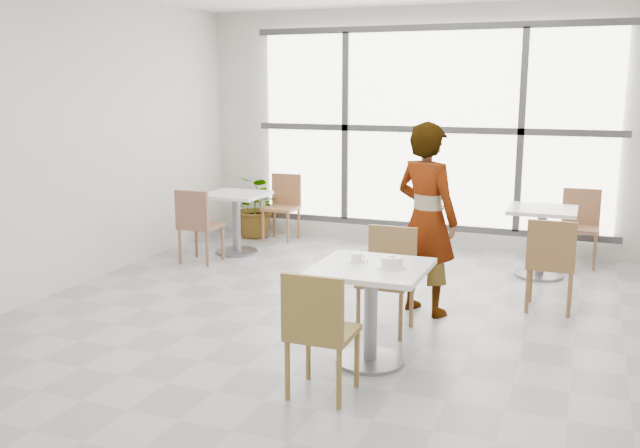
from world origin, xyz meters
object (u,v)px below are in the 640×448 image
(bg_table_right, at_px, (541,232))
(bg_chair_left_near, at_px, (197,221))
(bg_table_left, at_px, (236,214))
(bg_chair_right_far, at_px, (580,222))
(chair_near, at_px, (318,326))
(person, at_px, (426,219))
(plant_left, at_px, (257,206))
(coffee_cup, at_px, (357,258))
(bg_chair_right_near, at_px, (551,259))
(chair_far, at_px, (389,271))
(oatmeal_bowl, at_px, (392,262))
(main_table, at_px, (371,296))
(bg_chair_left_far, at_px, (283,202))

(bg_table_right, bearing_deg, bg_chair_left_near, -166.83)
(bg_table_left, distance_m, bg_chair_right_far, 4.05)
(bg_table_left, bearing_deg, chair_near, -54.62)
(person, distance_m, plant_left, 3.71)
(chair_near, bearing_deg, coffee_cup, -90.34)
(bg_chair_right_near, distance_m, bg_chair_right_far, 1.96)
(chair_far, height_order, bg_chair_left_near, same)
(bg_table_left, bearing_deg, oatmeal_bowl, -44.94)
(chair_near, relative_size, oatmeal_bowl, 4.14)
(oatmeal_bowl, bearing_deg, bg_chair_left_near, 144.14)
(bg_table_left, relative_size, bg_table_right, 1.00)
(bg_chair_left_near, bearing_deg, chair_near, 132.95)
(main_table, relative_size, plant_left, 0.94)
(person, bearing_deg, chair_near, 107.39)
(chair_near, xyz_separation_m, bg_chair_left_far, (-2.23, 4.37, 0.00))
(coffee_cup, distance_m, bg_table_right, 3.13)
(bg_chair_left_far, distance_m, bg_chair_right_near, 4.03)
(chair_near, height_order, bg_chair_left_near, same)
(main_table, relative_size, bg_table_left, 1.07)
(bg_chair_right_near, xyz_separation_m, plant_left, (-3.91, 1.92, -0.08))
(chair_near, bearing_deg, person, -96.93)
(main_table, distance_m, oatmeal_bowl, 0.31)
(chair_near, bearing_deg, bg_chair_right_far, -109.01)
(bg_chair_left_near, bearing_deg, person, 164.65)
(chair_near, bearing_deg, bg_chair_left_near, -47.05)
(bg_table_right, bearing_deg, bg_chair_right_near, -82.24)
(bg_table_left, distance_m, bg_chair_right_near, 3.86)
(oatmeal_bowl, relative_size, bg_table_right, 0.28)
(chair_far, distance_m, bg_chair_right_far, 3.25)
(bg_chair_left_near, relative_size, plant_left, 1.02)
(bg_chair_left_near, height_order, bg_chair_right_far, same)
(main_table, bearing_deg, bg_table_left, 133.38)
(bg_chair_right_near, bearing_deg, chair_near, 61.80)
(person, bearing_deg, bg_chair_right_near, -134.35)
(bg_chair_right_near, bearing_deg, bg_table_right, -82.24)
(bg_table_right, xyz_separation_m, bg_chair_right_far, (0.38, 0.71, 0.01))
(coffee_cup, relative_size, person, 0.09)
(bg_chair_left_near, xyz_separation_m, bg_chair_left_far, (0.38, 1.58, 0.00))
(person, bearing_deg, bg_table_left, -3.38)
(chair_far, height_order, oatmeal_bowl, chair_far)
(main_table, height_order, chair_far, chair_far)
(oatmeal_bowl, relative_size, bg_chair_left_near, 0.24)
(oatmeal_bowl, xyz_separation_m, bg_chair_right_far, (1.21, 3.68, -0.29))
(bg_table_left, bearing_deg, coffee_cup, -47.43)
(oatmeal_bowl, xyz_separation_m, bg_chair_left_near, (-2.90, 2.10, -0.29))
(bg_table_right, height_order, bg_chair_right_near, bg_chair_right_near)
(bg_chair_right_far, bearing_deg, bg_table_left, -166.25)
(bg_chair_left_far, height_order, bg_chair_right_far, same)
(person, height_order, bg_chair_right_near, person)
(plant_left, bearing_deg, bg_table_right, -10.18)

